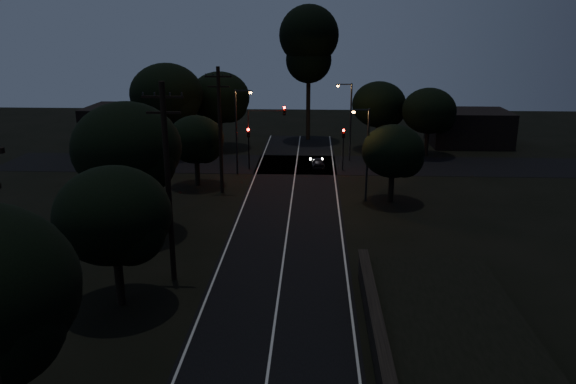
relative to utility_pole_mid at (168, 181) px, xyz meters
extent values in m
cube|color=black|center=(6.00, 7.00, -5.73)|extent=(8.00, 70.00, 0.02)
cube|color=black|center=(6.00, 27.00, -5.73)|extent=(60.00, 8.00, 0.02)
cube|color=beige|center=(6.00, 7.00, -5.71)|extent=(0.12, 70.00, 0.01)
cube|color=beige|center=(2.25, 7.00, -5.71)|extent=(0.12, 70.00, 0.01)
cube|color=beige|center=(9.75, 7.00, -5.71)|extent=(0.12, 70.00, 0.01)
cylinder|color=black|center=(0.00, 0.00, -0.24)|extent=(0.30, 0.30, 11.00)
cube|color=black|center=(0.00, 0.00, 4.46)|extent=(2.20, 0.12, 0.12)
cube|color=black|center=(0.00, 0.00, 3.66)|extent=(1.80, 0.12, 0.12)
cylinder|color=black|center=(0.00, 17.00, -0.49)|extent=(0.30, 0.30, 10.50)
cube|color=black|center=(0.00, 17.00, 3.96)|extent=(2.20, 0.12, 0.12)
cube|color=black|center=(0.00, 17.00, 3.16)|extent=(1.80, 0.12, 0.12)
cylinder|color=black|center=(-2.00, -3.00, -4.39)|extent=(0.44, 0.44, 2.69)
ellipsoid|color=black|center=(-2.00, -3.00, -0.91)|extent=(5.71, 5.71, 4.85)
sphere|color=black|center=(-1.00, -3.57, -1.48)|extent=(3.43, 3.43, 3.43)
cylinder|color=black|center=(-4.50, 7.00, -4.09)|extent=(0.44, 0.44, 3.30)
ellipsoid|color=black|center=(-4.50, 7.00, 0.24)|extent=(7.13, 7.13, 6.06)
sphere|color=black|center=(-3.25, 6.29, -0.47)|extent=(4.28, 4.28, 4.28)
cylinder|color=black|center=(-2.50, 19.00, -4.59)|extent=(0.44, 0.44, 2.30)
ellipsoid|color=black|center=(-2.50, 19.00, -1.60)|extent=(4.91, 4.91, 4.17)
sphere|color=black|center=(-1.64, 18.51, -2.09)|extent=(2.94, 2.94, 2.94)
cylinder|color=black|center=(-3.00, 35.00, -4.15)|extent=(0.44, 0.44, 3.18)
ellipsoid|color=black|center=(-3.00, 35.00, 0.00)|extent=(6.82, 6.82, 5.80)
sphere|color=black|center=(-1.81, 34.32, -0.68)|extent=(4.09, 4.09, 4.09)
cylinder|color=black|center=(-8.00, 31.00, -3.91)|extent=(0.44, 0.44, 3.67)
ellipsoid|color=black|center=(-8.00, 31.00, 0.82)|extent=(7.72, 7.72, 6.56)
sphere|color=black|center=(-6.65, 30.23, 0.05)|extent=(4.63, 4.63, 4.63)
cylinder|color=black|center=(15.00, 35.00, -4.34)|extent=(0.44, 0.44, 2.80)
ellipsoid|color=black|center=(15.00, 35.00, -0.67)|extent=(6.03, 6.03, 5.13)
sphere|color=black|center=(16.06, 34.40, -1.27)|extent=(3.62, 3.62, 3.62)
cylinder|color=black|center=(20.00, 32.00, -4.39)|extent=(0.44, 0.44, 2.69)
ellipsoid|color=black|center=(20.00, 32.00, -0.90)|extent=(5.73, 5.73, 4.87)
sphere|color=black|center=(21.00, 31.43, -1.47)|extent=(3.44, 3.44, 3.44)
cylinder|color=black|center=(14.00, 15.00, -4.58)|extent=(0.44, 0.44, 2.32)
ellipsoid|color=black|center=(14.00, 15.00, -1.57)|extent=(4.93, 4.93, 4.19)
sphere|color=black|center=(14.86, 14.51, -2.06)|extent=(2.96, 2.96, 2.96)
cylinder|color=black|center=(7.00, 40.00, -1.34)|extent=(0.50, 0.50, 8.79)
sphere|color=black|center=(7.00, 40.00, 6.73)|extent=(7.03, 7.03, 7.03)
sphere|color=black|center=(7.00, 40.00, 3.85)|extent=(5.43, 5.43, 5.43)
cube|color=black|center=(-14.00, 37.00, -3.54)|extent=(10.00, 8.00, 4.40)
cube|color=black|center=(26.00, 38.00, -3.74)|extent=(9.00, 7.00, 4.00)
cylinder|color=black|center=(1.40, 25.00, -4.14)|extent=(0.12, 0.12, 3.20)
cube|color=black|center=(1.40, 25.00, -2.09)|extent=(0.28, 0.22, 0.90)
sphere|color=#FF0705|center=(1.40, 24.87, -1.79)|extent=(0.22, 0.22, 0.22)
cylinder|color=black|center=(10.60, 25.00, -4.14)|extent=(0.12, 0.12, 3.20)
cube|color=black|center=(10.60, 25.00, -2.09)|extent=(0.28, 0.22, 0.90)
sphere|color=#FF0705|center=(10.60, 24.87, -1.79)|extent=(0.22, 0.22, 0.22)
cylinder|color=black|center=(1.40, 25.00, -3.24)|extent=(0.12, 0.12, 5.00)
cube|color=black|center=(4.90, 25.00, 0.06)|extent=(0.28, 0.22, 0.90)
sphere|color=#FF0705|center=(4.90, 24.87, 0.36)|extent=(0.22, 0.22, 0.22)
cube|color=black|center=(3.15, 25.00, 0.06)|extent=(3.50, 0.08, 0.08)
cylinder|color=black|center=(0.50, 23.00, -1.74)|extent=(0.16, 0.16, 8.00)
cube|color=black|center=(1.20, 23.00, 2.16)|extent=(1.40, 0.10, 0.10)
cube|color=black|center=(1.90, 23.00, 2.11)|extent=(0.35, 0.22, 0.12)
sphere|color=orange|center=(1.90, 23.00, 2.01)|extent=(0.26, 0.26, 0.26)
cylinder|color=black|center=(11.50, 29.00, -1.74)|extent=(0.16, 0.16, 8.00)
cube|color=black|center=(10.80, 29.00, 2.16)|extent=(1.40, 0.10, 0.10)
cube|color=black|center=(10.10, 29.00, 2.11)|extent=(0.35, 0.22, 0.12)
sphere|color=orange|center=(10.10, 29.00, 2.01)|extent=(0.26, 0.26, 0.26)
cylinder|color=black|center=(12.00, 15.00, -1.99)|extent=(0.16, 0.16, 7.50)
cube|color=black|center=(11.40, 15.00, 1.66)|extent=(1.20, 0.10, 0.10)
cube|color=black|center=(10.80, 15.00, 1.61)|extent=(0.35, 0.22, 0.12)
sphere|color=orange|center=(10.80, 15.00, 1.51)|extent=(0.26, 0.26, 0.26)
imported|color=black|center=(8.17, 25.74, -5.20)|extent=(1.56, 3.27, 1.08)
camera|label=1|loc=(7.77, -28.48, 8.09)|focal=35.00mm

